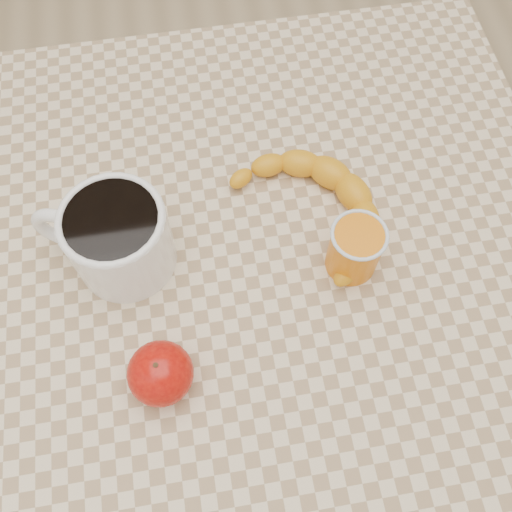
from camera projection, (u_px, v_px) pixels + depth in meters
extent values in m
plane|color=tan|center=(256.00, 398.00, 1.36)|extent=(3.00, 3.00, 0.00)
cube|color=beige|center=(256.00, 270.00, 0.70)|extent=(0.80, 0.80, 0.04)
cube|color=#8F6749|center=(256.00, 286.00, 0.75)|extent=(0.74, 0.74, 0.06)
cylinder|color=#8F6749|center=(59.00, 219.00, 1.16)|extent=(0.05, 0.05, 0.71)
cylinder|color=#8F6749|center=(390.00, 172.00, 1.22)|extent=(0.05, 0.05, 0.71)
cylinder|color=white|center=(120.00, 240.00, 0.64)|extent=(0.15, 0.15, 0.10)
cylinder|color=black|center=(111.00, 221.00, 0.60)|extent=(0.10, 0.10, 0.01)
torus|color=white|center=(110.00, 219.00, 0.60)|extent=(0.12, 0.12, 0.01)
torus|color=white|center=(64.00, 229.00, 0.65)|extent=(0.07, 0.04, 0.07)
cylinder|color=orange|center=(355.00, 250.00, 0.65)|extent=(0.06, 0.06, 0.07)
torus|color=silver|center=(360.00, 235.00, 0.62)|extent=(0.06, 0.06, 0.00)
ellipsoid|color=#8C0604|center=(160.00, 373.00, 0.59)|extent=(0.09, 0.09, 0.06)
cylinder|color=#382311|center=(156.00, 366.00, 0.57)|extent=(0.01, 0.01, 0.01)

